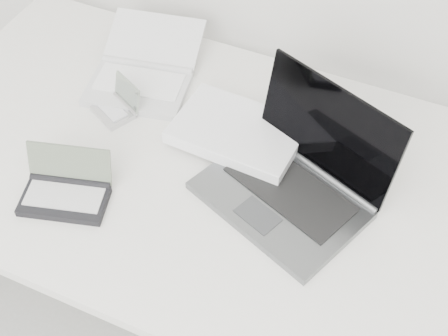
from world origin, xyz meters
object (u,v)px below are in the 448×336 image
at_px(desk, 244,191).
at_px(netbook_open_white, 143,74).
at_px(palmtop_charcoal, 66,191).
at_px(laptop_large, 269,158).

xyz_separation_m(desk, netbook_open_white, (-0.35, 0.19, 0.07)).
bearing_deg(palmtop_charcoal, netbook_open_white, 79.51).
distance_m(laptop_large, palmtop_charcoal, 0.43).
bearing_deg(palmtop_charcoal, laptop_large, 18.84).
bearing_deg(netbook_open_white, palmtop_charcoal, -96.07).
height_order(desk, palmtop_charcoal, palmtop_charcoal).
relative_size(desk, netbook_open_white, 4.64).
distance_m(desk, laptop_large, 0.10).
relative_size(laptop_large, netbook_open_white, 1.46).
relative_size(netbook_open_white, palmtop_charcoal, 1.69).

